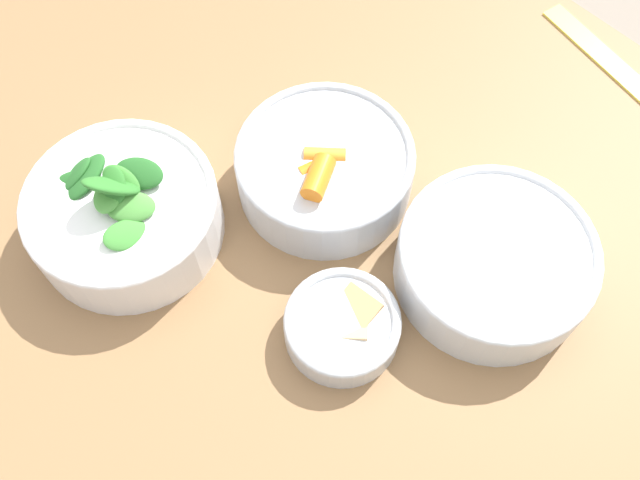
{
  "coord_description": "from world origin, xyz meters",
  "views": [
    {
      "loc": [
        0.27,
        -0.2,
        1.4
      ],
      "look_at": [
        0.03,
        0.03,
        0.76
      ],
      "focal_mm": 40.0,
      "sensor_mm": 36.0,
      "label": 1
    }
  ],
  "objects_px": {
    "bowl_carrots": "(324,167)",
    "bowl_cookies": "(342,325)",
    "bowl_greens": "(123,212)",
    "ruler": "(637,87)",
    "bowl_beans_hotdog": "(494,263)"
  },
  "relations": [
    {
      "from": "bowl_beans_hotdog",
      "to": "bowl_cookies",
      "type": "relative_size",
      "value": 1.74
    },
    {
      "from": "bowl_greens",
      "to": "ruler",
      "type": "height_order",
      "value": "bowl_greens"
    },
    {
      "from": "bowl_cookies",
      "to": "ruler",
      "type": "xyz_separation_m",
      "value": [
        0.02,
        0.47,
        -0.02
      ]
    },
    {
      "from": "bowl_carrots",
      "to": "bowl_greens",
      "type": "height_order",
      "value": "bowl_greens"
    },
    {
      "from": "bowl_carrots",
      "to": "bowl_cookies",
      "type": "distance_m",
      "value": 0.17
    },
    {
      "from": "bowl_greens",
      "to": "ruler",
      "type": "relative_size",
      "value": 0.64
    },
    {
      "from": "bowl_carrots",
      "to": "bowl_cookies",
      "type": "xyz_separation_m",
      "value": [
        0.14,
        -0.11,
        -0.01
      ]
    },
    {
      "from": "bowl_carrots",
      "to": "bowl_cookies",
      "type": "bearing_deg",
      "value": -37.48
    },
    {
      "from": "bowl_carrots",
      "to": "ruler",
      "type": "bearing_deg",
      "value": 66.96
    },
    {
      "from": "bowl_carrots",
      "to": "ruler",
      "type": "distance_m",
      "value": 0.4
    },
    {
      "from": "bowl_carrots",
      "to": "bowl_greens",
      "type": "xyz_separation_m",
      "value": [
        -0.1,
        -0.19,
        0.0
      ]
    },
    {
      "from": "bowl_carrots",
      "to": "bowl_greens",
      "type": "relative_size",
      "value": 0.96
    },
    {
      "from": "bowl_beans_hotdog",
      "to": "bowl_cookies",
      "type": "height_order",
      "value": "bowl_beans_hotdog"
    },
    {
      "from": "bowl_beans_hotdog",
      "to": "bowl_cookies",
      "type": "bearing_deg",
      "value": -110.79
    },
    {
      "from": "ruler",
      "to": "bowl_cookies",
      "type": "bearing_deg",
      "value": -92.16
    }
  ]
}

